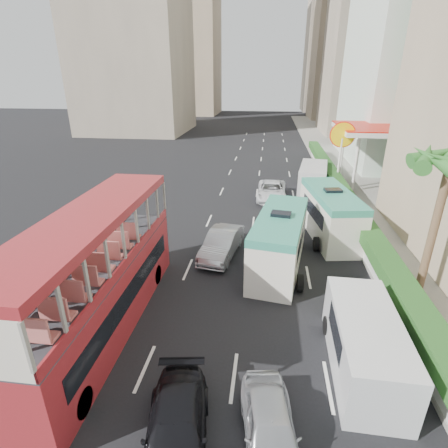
% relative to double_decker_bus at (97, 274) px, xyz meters
% --- Properties ---
extents(ground_plane, '(200.00, 200.00, 0.00)m').
position_rel_double_decker_bus_xyz_m(ground_plane, '(6.00, 0.00, -2.53)').
color(ground_plane, black).
rests_on(ground_plane, ground).
extents(double_decker_bus, '(2.50, 11.00, 5.06)m').
position_rel_double_decker_bus_xyz_m(double_decker_bus, '(0.00, 0.00, 0.00)').
color(double_decker_bus, maroon).
rests_on(double_decker_bus, ground).
extents(car_silver_lane_a, '(2.33, 4.75, 1.50)m').
position_rel_double_decker_bus_xyz_m(car_silver_lane_a, '(4.01, 6.86, -2.53)').
color(car_silver_lane_a, '#B8BABF').
rests_on(car_silver_lane_a, ground).
extents(car_silver_lane_b, '(2.05, 3.94, 1.28)m').
position_rel_double_decker_bus_xyz_m(car_silver_lane_b, '(6.83, -4.27, -2.53)').
color(car_silver_lane_b, '#B8BABF').
rests_on(car_silver_lane_b, ground).
extents(car_black, '(2.37, 4.52, 1.25)m').
position_rel_double_decker_bus_xyz_m(car_black, '(4.26, -4.65, -2.53)').
color(car_black, black).
rests_on(car_black, ground).
extents(van_asset, '(2.48, 5.17, 1.42)m').
position_rel_double_decker_bus_xyz_m(van_asset, '(6.87, 17.54, -2.53)').
color(van_asset, silver).
rests_on(van_asset, ground).
extents(minibus_near, '(3.33, 7.05, 3.00)m').
position_rel_double_decker_bus_xyz_m(minibus_near, '(7.23, 5.95, -1.03)').
color(minibus_near, silver).
rests_on(minibus_near, ground).
extents(minibus_far, '(3.32, 7.09, 3.02)m').
position_rel_double_decker_bus_xyz_m(minibus_far, '(10.53, 10.42, -1.02)').
color(minibus_far, silver).
rests_on(minibus_far, ground).
extents(panel_van_near, '(2.21, 5.30, 2.10)m').
position_rel_double_decker_bus_xyz_m(panel_van_near, '(10.06, -0.99, -1.48)').
color(panel_van_near, silver).
rests_on(panel_van_near, ground).
extents(panel_van_far, '(3.11, 5.97, 2.28)m').
position_rel_double_decker_bus_xyz_m(panel_van_far, '(10.56, 20.55, -1.39)').
color(panel_van_far, silver).
rests_on(panel_van_far, ground).
extents(sidewalk, '(6.00, 120.00, 0.18)m').
position_rel_double_decker_bus_xyz_m(sidewalk, '(15.00, 25.00, -2.44)').
color(sidewalk, '#99968C').
rests_on(sidewalk, ground).
extents(kerb_wall, '(0.30, 44.00, 1.00)m').
position_rel_double_decker_bus_xyz_m(kerb_wall, '(12.20, 14.00, -1.85)').
color(kerb_wall, silver).
rests_on(kerb_wall, sidewalk).
extents(hedge, '(1.10, 44.00, 0.70)m').
position_rel_double_decker_bus_xyz_m(hedge, '(12.20, 14.00, -1.00)').
color(hedge, '#2D6626').
rests_on(hedge, kerb_wall).
extents(palm_tree, '(0.36, 0.36, 6.40)m').
position_rel_double_decker_bus_xyz_m(palm_tree, '(13.80, 4.00, 0.85)').
color(palm_tree, brown).
rests_on(palm_tree, sidewalk).
extents(shell_station, '(6.50, 8.00, 5.50)m').
position_rel_double_decker_bus_xyz_m(shell_station, '(16.00, 23.00, 0.22)').
color(shell_station, silver).
rests_on(shell_station, ground).
extents(tower_far_a, '(14.00, 14.00, 44.00)m').
position_rel_double_decker_bus_xyz_m(tower_far_a, '(23.00, 82.00, 19.47)').
color(tower_far_a, tan).
rests_on(tower_far_a, ground).
extents(tower_far_b, '(14.00, 14.00, 40.00)m').
position_rel_double_decker_bus_xyz_m(tower_far_b, '(23.00, 104.00, 17.47)').
color(tower_far_b, tan).
rests_on(tower_far_b, ground).
extents(tower_left_b, '(16.00, 16.00, 46.00)m').
position_rel_double_decker_bus_xyz_m(tower_left_b, '(-16.00, 90.00, 20.47)').
color(tower_left_b, tan).
rests_on(tower_left_b, ground).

